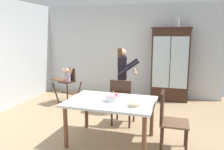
# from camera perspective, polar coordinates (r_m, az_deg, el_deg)

# --- Properties ---
(ground_plane) EXTENTS (6.24, 6.24, 0.00)m
(ground_plane) POSITION_cam_1_polar(r_m,az_deg,el_deg) (4.73, -2.79, -12.88)
(ground_plane) COLOR tan
(wall_back) EXTENTS (5.32, 0.06, 2.70)m
(wall_back) POSITION_cam_1_polar(r_m,az_deg,el_deg) (6.91, 4.10, 6.06)
(wall_back) COLOR silver
(wall_back) RESTS_ON ground_plane
(china_cabinet) EXTENTS (1.06, 0.48, 2.02)m
(china_cabinet) POSITION_cam_1_polar(r_m,az_deg,el_deg) (6.54, 14.28, 2.60)
(china_cabinet) COLOR #382116
(china_cabinet) RESTS_ON ground_plane
(ceramic_vase) EXTENTS (0.13, 0.13, 0.27)m
(ceramic_vase) POSITION_cam_1_polar(r_m,az_deg,el_deg) (6.49, 15.93, 12.43)
(ceramic_vase) COLOR #B2B7B2
(ceramic_vase) RESTS_ON china_cabinet
(high_chair_with_toddler) EXTENTS (0.72, 0.80, 0.95)m
(high_chair_with_toddler) POSITION_cam_1_polar(r_m,az_deg,el_deg) (6.29, -11.14, -0.93)
(high_chair_with_toddler) COLOR #382116
(high_chair_with_toddler) RESTS_ON ground_plane
(adult_person) EXTENTS (0.59, 0.57, 1.53)m
(adult_person) POSITION_cam_1_polar(r_m,az_deg,el_deg) (5.31, 2.61, 0.64)
(adult_person) COLOR #3D4C6B
(adult_person) RESTS_ON ground_plane
(dining_table) EXTENTS (1.50, 1.06, 0.74)m
(dining_table) POSITION_cam_1_polar(r_m,az_deg,el_deg) (3.93, -0.26, -7.60)
(dining_table) COLOR silver
(dining_table) RESTS_ON ground_plane
(birthday_cake) EXTENTS (0.28, 0.28, 0.19)m
(birthday_cake) POSITION_cam_1_polar(r_m,az_deg,el_deg) (3.87, 0.34, -5.69)
(birthday_cake) COLOR white
(birthday_cake) RESTS_ON dining_table
(serving_bowl) EXTENTS (0.18, 0.18, 0.05)m
(serving_bowl) POSITION_cam_1_polar(r_m,az_deg,el_deg) (3.61, 5.54, -7.38)
(serving_bowl) COLOR #C6AD93
(serving_bowl) RESTS_ON dining_table
(dining_chair_far_side) EXTENTS (0.46, 0.46, 0.96)m
(dining_chair_far_side) POSITION_cam_1_polar(r_m,az_deg,el_deg) (4.63, 2.45, -6.06)
(dining_chair_far_side) COLOR #382116
(dining_chair_far_side) RESTS_ON ground_plane
(dining_chair_right_end) EXTENTS (0.44, 0.44, 0.96)m
(dining_chair_right_end) POSITION_cam_1_polar(r_m,az_deg,el_deg) (3.80, 13.80, -10.09)
(dining_chair_right_end) COLOR #382116
(dining_chair_right_end) RESTS_ON ground_plane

